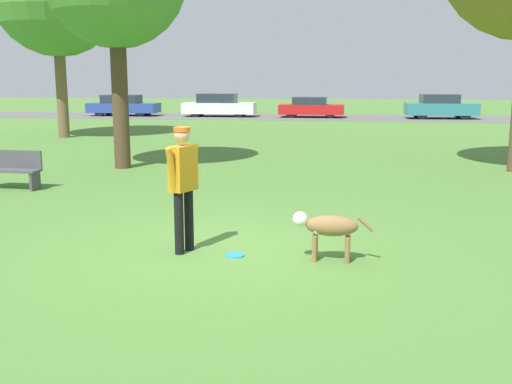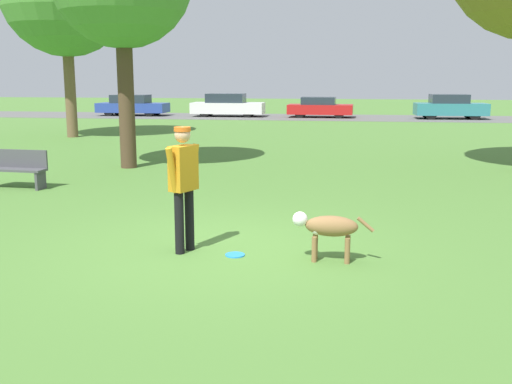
{
  "view_description": "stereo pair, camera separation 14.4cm",
  "coord_description": "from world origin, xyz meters",
  "px_view_note": "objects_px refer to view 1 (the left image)",
  "views": [
    {
      "loc": [
        1.7,
        -8.15,
        2.43
      ],
      "look_at": [
        0.62,
        -0.3,
        0.9
      ],
      "focal_mm": 42.0,
      "sensor_mm": 36.0,
      "label": 1
    },
    {
      "loc": [
        1.85,
        -8.12,
        2.43
      ],
      "look_at": [
        0.62,
        -0.3,
        0.9
      ],
      "focal_mm": 42.0,
      "sensor_mm": 36.0,
      "label": 2
    }
  ],
  "objects_px": {
    "parked_car_white": "(219,106)",
    "park_bench": "(10,168)",
    "parked_car_red": "(311,107)",
    "parked_car_blue": "(123,106)",
    "dog": "(327,227)",
    "person": "(183,179)",
    "parked_car_teal": "(441,107)",
    "frisbee": "(235,255)"
  },
  "relations": [
    {
      "from": "parked_car_white",
      "to": "park_bench",
      "type": "height_order",
      "value": "parked_car_white"
    },
    {
      "from": "parked_car_red",
      "to": "parked_car_blue",
      "type": "bearing_deg",
      "value": -177.96
    },
    {
      "from": "dog",
      "to": "parked_car_blue",
      "type": "height_order",
      "value": "parked_car_blue"
    },
    {
      "from": "person",
      "to": "parked_car_teal",
      "type": "relative_size",
      "value": 0.43
    },
    {
      "from": "parked_car_white",
      "to": "dog",
      "type": "bearing_deg",
      "value": -76.85
    },
    {
      "from": "parked_car_blue",
      "to": "park_bench",
      "type": "bearing_deg",
      "value": -75.65
    },
    {
      "from": "parked_car_teal",
      "to": "frisbee",
      "type": "bearing_deg",
      "value": -106.63
    },
    {
      "from": "dog",
      "to": "parked_car_white",
      "type": "height_order",
      "value": "parked_car_white"
    },
    {
      "from": "frisbee",
      "to": "parked_car_blue",
      "type": "relative_size",
      "value": 0.06
    },
    {
      "from": "frisbee",
      "to": "park_bench",
      "type": "distance_m",
      "value": 7.22
    },
    {
      "from": "dog",
      "to": "parked_car_white",
      "type": "relative_size",
      "value": 0.24
    },
    {
      "from": "parked_car_teal",
      "to": "parked_car_blue",
      "type": "bearing_deg",
      "value": 177.24
    },
    {
      "from": "frisbee",
      "to": "parked_car_white",
      "type": "bearing_deg",
      "value": 101.78
    },
    {
      "from": "frisbee",
      "to": "parked_car_white",
      "type": "xyz_separation_m",
      "value": [
        -6.02,
        28.87,
        0.67
      ]
    },
    {
      "from": "parked_car_white",
      "to": "parked_car_teal",
      "type": "relative_size",
      "value": 1.09
    },
    {
      "from": "parked_car_white",
      "to": "parked_car_red",
      "type": "distance_m",
      "value": 5.71
    },
    {
      "from": "parked_car_red",
      "to": "parked_car_teal",
      "type": "height_order",
      "value": "parked_car_teal"
    },
    {
      "from": "person",
      "to": "parked_car_blue",
      "type": "distance_m",
      "value": 30.93
    },
    {
      "from": "dog",
      "to": "parked_car_teal",
      "type": "xyz_separation_m",
      "value": [
        6.01,
        28.74,
        0.24
      ]
    },
    {
      "from": "dog",
      "to": "parked_car_red",
      "type": "relative_size",
      "value": 0.28
    },
    {
      "from": "person",
      "to": "parked_car_red",
      "type": "bearing_deg",
      "value": 22.85
    },
    {
      "from": "person",
      "to": "parked_car_red",
      "type": "relative_size",
      "value": 0.45
    },
    {
      "from": "dog",
      "to": "parked_car_white",
      "type": "xyz_separation_m",
      "value": [
        -7.28,
        28.91,
        0.22
      ]
    },
    {
      "from": "parked_car_blue",
      "to": "parked_car_teal",
      "type": "xyz_separation_m",
      "value": [
        19.44,
        -0.12,
        0.06
      ]
    },
    {
      "from": "frisbee",
      "to": "parked_car_blue",
      "type": "height_order",
      "value": "parked_car_blue"
    },
    {
      "from": "park_bench",
      "to": "parked_car_white",
      "type": "bearing_deg",
      "value": 93.97
    },
    {
      "from": "parked_car_blue",
      "to": "parked_car_teal",
      "type": "bearing_deg",
      "value": -0.66
    },
    {
      "from": "frisbee",
      "to": "parked_car_teal",
      "type": "xyz_separation_m",
      "value": [
        7.27,
        28.7,
        0.7
      ]
    },
    {
      "from": "parked_car_white",
      "to": "parked_car_teal",
      "type": "bearing_deg",
      "value": -1.72
    },
    {
      "from": "parked_car_teal",
      "to": "park_bench",
      "type": "height_order",
      "value": "parked_car_teal"
    },
    {
      "from": "parked_car_blue",
      "to": "park_bench",
      "type": "height_order",
      "value": "parked_car_blue"
    },
    {
      "from": "parked_car_white",
      "to": "parked_car_red",
      "type": "relative_size",
      "value": 1.14
    },
    {
      "from": "dog",
      "to": "park_bench",
      "type": "bearing_deg",
      "value": -30.34
    },
    {
      "from": "person",
      "to": "park_bench",
      "type": "xyz_separation_m",
      "value": [
        -5.03,
        4.24,
        -0.6
      ]
    },
    {
      "from": "dog",
      "to": "frisbee",
      "type": "distance_m",
      "value": 1.34
    },
    {
      "from": "parked_car_blue",
      "to": "park_bench",
      "type": "xyz_separation_m",
      "value": [
        6.41,
        -24.5,
        -0.2
      ]
    },
    {
      "from": "person",
      "to": "dog",
      "type": "height_order",
      "value": "person"
    },
    {
      "from": "person",
      "to": "frisbee",
      "type": "height_order",
      "value": "person"
    },
    {
      "from": "dog",
      "to": "parked_car_red",
      "type": "bearing_deg",
      "value": -85.37
    },
    {
      "from": "person",
      "to": "park_bench",
      "type": "relative_size",
      "value": 1.24
    },
    {
      "from": "person",
      "to": "park_bench",
      "type": "bearing_deg",
      "value": 73.57
    },
    {
      "from": "dog",
      "to": "parked_car_red",
      "type": "distance_m",
      "value": 29.0
    }
  ]
}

